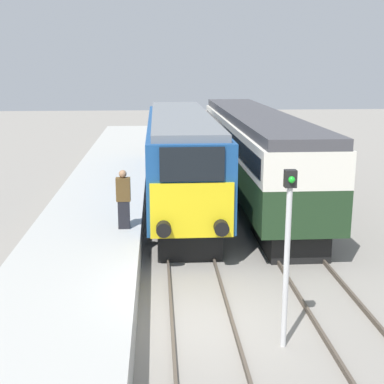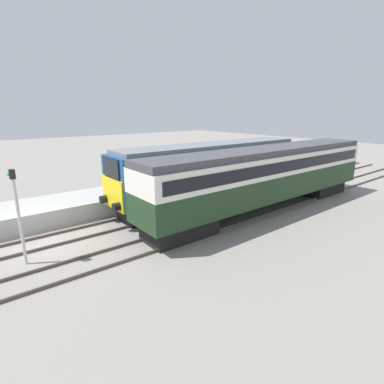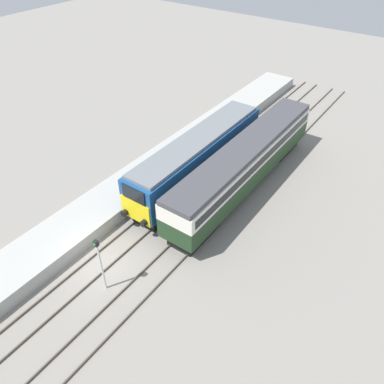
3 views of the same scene
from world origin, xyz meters
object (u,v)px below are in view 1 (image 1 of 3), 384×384
at_px(locomotive, 181,156).
at_px(signal_post, 287,245).
at_px(person_on_platform, 124,199).
at_px(passenger_carriage, 254,147).

distance_m(locomotive, signal_post, 11.99).
bearing_deg(locomotive, person_on_platform, -108.55).
bearing_deg(person_on_platform, locomotive, 71.45).
height_order(passenger_carriage, signal_post, signal_post).
bearing_deg(signal_post, locomotive, 98.15).
relative_size(passenger_carriage, signal_post, 4.47).
bearing_deg(passenger_carriage, signal_post, -97.30).
height_order(person_on_platform, signal_post, signal_post).
height_order(locomotive, signal_post, locomotive).
bearing_deg(person_on_platform, signal_post, -56.51).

